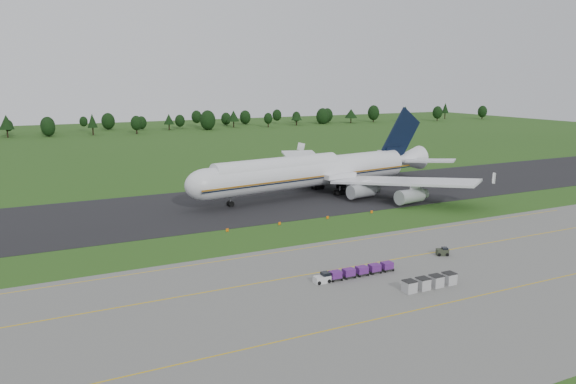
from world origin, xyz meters
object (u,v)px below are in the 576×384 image
aircraft (315,171)px  utility_cart (442,252)px  baggage_train (354,272)px  uld_row (430,282)px  edge_markers (304,220)px

aircraft → utility_cart: aircraft is taller
aircraft → baggage_train: aircraft is taller
baggage_train → utility_cart: size_ratio=6.06×
utility_cart → uld_row: 16.13m
edge_markers → uld_row: bearing=-92.6°
aircraft → uld_row: (-17.59, -65.02, -5.19)m
aircraft → uld_row: aircraft is taller
aircraft → edge_markers: 29.13m
uld_row → edge_markers: 41.26m
utility_cart → edge_markers: 32.03m
aircraft → baggage_train: (-24.75, -56.37, -5.28)m
uld_row → edge_markers: uld_row is taller
aircraft → utility_cart: size_ratio=33.77×
edge_markers → utility_cart: bearing=-71.6°
edge_markers → baggage_train: bearing=-105.5°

